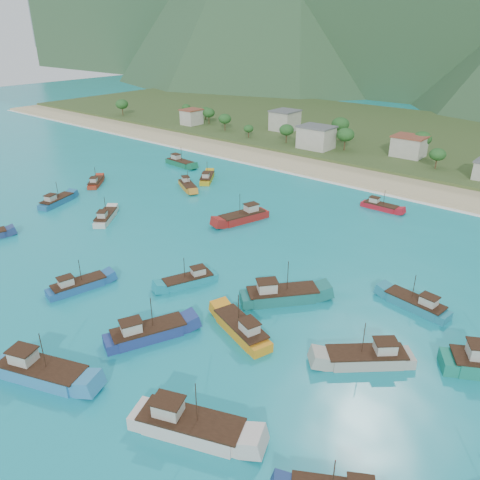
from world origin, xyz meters
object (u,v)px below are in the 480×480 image
Objects in this scene: boat_17 at (189,281)px; boat_30 at (180,163)px; boat_10 at (243,217)px; boat_22 at (189,426)px; boat_2 at (41,372)px; boat_24 at (106,218)px; boat_9 at (380,207)px; boat_11 at (57,201)px; boat_28 at (207,178)px; boat_16 at (96,183)px; boat_23 at (368,358)px; boat_8 at (78,286)px; boat_4 at (147,333)px; boat_31 at (281,296)px; boat_15 at (416,305)px; boat_5 at (242,330)px; boat_29 at (188,186)px.

boat_17 is 74.79m from boat_30.
boat_22 reaches higher than boat_10.
boat_17 is at bearing 164.31° from boat_2.
boat_22 is at bearing -65.50° from boat_24.
boat_11 is at bearing -52.87° from boat_9.
boat_22 is 90.90m from boat_28.
boat_30 is (4.01, 28.55, 0.22)m from boat_16.
boat_23 is at bearing -43.96° from boat_24.
boat_8 reaches higher than boat_28.
boat_4 is (3.87, 14.03, -0.12)m from boat_2.
boat_2 reaches higher than boat_31.
boat_31 is at bearing 132.32° from boat_15.
boat_4 is at bearing -37.93° from boat_11.
boat_15 is (16.95, 22.75, -0.09)m from boat_5.
boat_10 is at bearing 15.76° from boat_23.
boat_2 is at bearing 91.54° from boat_23.
boat_2 reaches higher than boat_5.
boat_24 is (-58.40, 31.11, -0.35)m from boat_22.
boat_2 is at bearing 168.59° from boat_5.
boat_24 is 46.81m from boat_30.
boat_31 is (70.39, -44.91, 0.19)m from boat_30.
boat_17 is 0.74× the size of boat_22.
boat_16 is 0.87× the size of boat_28.
boat_22 is at bearing -39.39° from boat_11.
boat_23 is (22.93, -54.55, 0.28)m from boat_9.
boat_23 is at bearing 92.26° from boat_29.
boat_10 is 34.33m from boat_31.
boat_15 is 21.28m from boat_31.
boat_17 is (-10.12, -54.95, 0.06)m from boat_9.
boat_17 is at bearing 90.62° from boat_5.
boat_11 is 18.27m from boat_24.
boat_16 is 76.18m from boat_31.
boat_5 is at bearing 67.90° from boat_4.
boat_23 is 83.45m from boat_28.
boat_9 is at bearing 99.05° from boat_30.
boat_8 is 72.14m from boat_9.
boat_9 is 65.33m from boat_30.
boat_22 is (23.12, -22.92, 0.37)m from boat_17.
boat_8 is 76.42m from boat_30.
boat_5 is 11.04m from boat_31.
boat_11 is at bearing 15.33° from boat_17.
boat_2 is 21.45m from boat_22.
boat_31 is at bearing -54.14° from boat_16.
boat_8 reaches higher than boat_16.
boat_11 is at bearing 105.82° from boat_15.
boat_2 reaches higher than boat_23.
boat_9 is at bearing 111.04° from boat_4.
boat_24 is at bearing 94.13° from boat_5.
boat_16 is 0.87× the size of boat_29.
boat_28 is 65.79m from boat_31.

